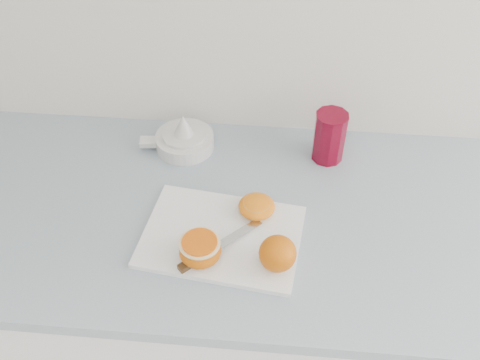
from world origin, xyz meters
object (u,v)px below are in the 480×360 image
at_px(cutting_board, 222,236).
at_px(citrus_juicer, 184,139).
at_px(counter, 247,318).
at_px(half_orange, 200,250).
at_px(red_tumbler, 329,138).

relative_size(cutting_board, citrus_juicer, 1.77).
relative_size(counter, citrus_juicer, 13.89).
height_order(half_orange, citrus_juicer, citrus_juicer).
bearing_deg(cutting_board, counter, 59.75).
bearing_deg(citrus_juicer, counter, -48.29).
bearing_deg(citrus_juicer, cutting_board, -66.02).
bearing_deg(red_tumbler, counter, -132.14).
relative_size(half_orange, red_tumbler, 0.65).
distance_m(counter, citrus_juicer, 0.54).
bearing_deg(half_orange, red_tumbler, 52.99).
bearing_deg(half_orange, counter, 60.70).
bearing_deg(cutting_board, half_orange, -118.00).
relative_size(citrus_juicer, red_tumbler, 1.43).
distance_m(cutting_board, half_orange, 0.08).
xyz_separation_m(cutting_board, red_tumbler, (0.22, 0.28, 0.05)).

